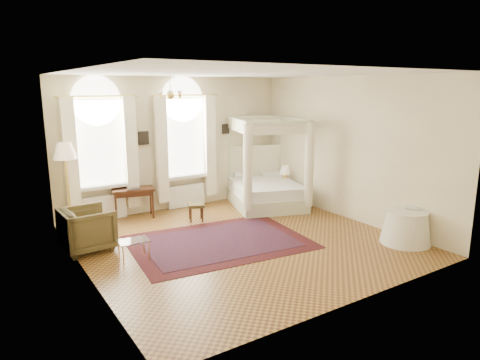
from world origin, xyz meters
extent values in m
plane|color=olive|center=(0.00, 0.00, 0.00)|extent=(6.00, 6.00, 0.00)
plane|color=beige|center=(0.00, 3.00, 1.65)|extent=(6.00, 0.00, 6.00)
plane|color=beige|center=(0.00, -3.00, 1.65)|extent=(6.00, 0.00, 6.00)
plane|color=beige|center=(-3.00, 0.00, 1.65)|extent=(0.00, 6.00, 6.00)
plane|color=beige|center=(3.00, 0.00, 1.65)|extent=(0.00, 6.00, 6.00)
plane|color=white|center=(0.00, 0.00, 3.30)|extent=(6.00, 6.00, 0.00)
cube|color=white|center=(-1.90, 2.97, 1.80)|extent=(1.10, 0.04, 1.90)
cylinder|color=white|center=(-1.90, 2.97, 2.75)|extent=(1.10, 0.04, 1.10)
cube|color=white|center=(-1.90, 2.88, 0.81)|extent=(1.32, 0.24, 0.08)
cube|color=#EFE5C5|center=(-2.57, 2.80, 1.55)|extent=(0.28, 0.14, 2.60)
cube|color=#EFE5C5|center=(-1.23, 2.80, 1.55)|extent=(0.28, 0.14, 2.60)
cube|color=white|center=(-1.90, 2.90, 0.30)|extent=(1.00, 0.12, 0.58)
cube|color=white|center=(0.20, 2.97, 1.80)|extent=(1.10, 0.04, 1.90)
cylinder|color=white|center=(0.20, 2.97, 2.75)|extent=(1.10, 0.04, 1.10)
cube|color=white|center=(0.20, 2.88, 0.81)|extent=(1.32, 0.24, 0.08)
cube|color=#EFE5C5|center=(-0.47, 2.80, 1.55)|extent=(0.28, 0.14, 2.60)
cube|color=#EFE5C5|center=(0.87, 2.80, 1.55)|extent=(0.28, 0.14, 2.60)
cube|color=white|center=(0.20, 2.90, 0.30)|extent=(1.00, 0.12, 0.58)
cylinder|color=gold|center=(-0.90, 1.20, 3.10)|extent=(0.02, 0.02, 0.40)
sphere|color=gold|center=(-0.90, 1.20, 2.88)|extent=(0.16, 0.16, 0.16)
sphere|color=beige|center=(-0.68, 1.20, 2.95)|extent=(0.07, 0.07, 0.07)
sphere|color=beige|center=(-0.79, 1.39, 2.95)|extent=(0.07, 0.07, 0.07)
sphere|color=beige|center=(-1.01, 1.39, 2.95)|extent=(0.07, 0.07, 0.07)
sphere|color=beige|center=(-1.12, 1.20, 2.95)|extent=(0.07, 0.07, 0.07)
sphere|color=beige|center=(-1.01, 1.01, 2.95)|extent=(0.07, 0.07, 0.07)
sphere|color=beige|center=(-0.79, 1.01, 2.95)|extent=(0.07, 0.07, 0.07)
cube|color=black|center=(-0.85, 2.97, 1.85)|extent=(0.26, 0.03, 0.32)
cube|color=black|center=(1.45, 2.97, 1.95)|extent=(0.22, 0.03, 0.26)
cube|color=beige|center=(2.00, 1.88, 0.18)|extent=(2.20, 2.46, 0.35)
cube|color=silver|center=(2.00, 1.88, 0.49)|extent=(2.08, 2.33, 0.27)
cube|color=#EFE5C5|center=(2.31, 2.81, 0.88)|extent=(1.60, 0.58, 1.17)
cube|color=beige|center=(1.57, 3.03, 1.12)|extent=(0.11, 0.11, 2.24)
cube|color=beige|center=(3.03, 2.56, 1.12)|extent=(0.11, 0.11, 2.24)
cube|color=beige|center=(0.97, 1.20, 1.12)|extent=(0.11, 0.11, 2.24)
cube|color=beige|center=(2.44, 0.72, 1.12)|extent=(0.11, 0.11, 2.24)
cube|color=beige|center=(2.30, 2.79, 2.24)|extent=(1.60, 0.58, 0.08)
cube|color=beige|center=(1.71, 0.96, 2.24)|extent=(1.60, 0.58, 0.08)
cube|color=beige|center=(1.27, 2.11, 2.24)|extent=(0.70, 1.97, 0.08)
cube|color=beige|center=(2.73, 1.64, 2.24)|extent=(0.70, 1.97, 0.08)
cube|color=#EFE5C5|center=(2.30, 2.79, 2.10)|extent=(1.64, 0.56, 0.27)
cube|color=#EFE5C5|center=(1.71, 0.96, 2.10)|extent=(1.64, 0.56, 0.27)
cube|color=#EFE5C5|center=(1.27, 2.11, 2.10)|extent=(0.68, 2.01, 0.27)
cube|color=#EFE5C5|center=(2.73, 1.64, 2.10)|extent=(0.68, 2.01, 0.27)
cylinder|color=#EFE5C5|center=(0.97, 1.20, 1.22)|extent=(0.21, 0.21, 2.05)
cylinder|color=#EFE5C5|center=(2.44, 0.72, 1.22)|extent=(0.21, 0.21, 2.05)
cube|color=#3C1C10|center=(2.70, 2.04, 0.27)|extent=(0.47, 0.44, 0.53)
cylinder|color=gold|center=(2.78, 2.06, 0.64)|extent=(0.12, 0.12, 0.21)
cone|color=beige|center=(2.78, 2.06, 0.84)|extent=(0.29, 0.29, 0.23)
cube|color=#3C1C10|center=(-1.27, 2.70, 0.69)|extent=(1.05, 0.70, 0.06)
cube|color=#3C1C10|center=(-1.27, 2.70, 0.60)|extent=(0.93, 0.59, 0.10)
cylinder|color=#3C1C10|center=(-1.63, 2.98, 0.34)|extent=(0.05, 0.05, 0.67)
cylinder|color=#3C1C10|center=(-0.81, 2.79, 0.34)|extent=(0.05, 0.05, 0.67)
cylinder|color=#3C1C10|center=(-1.72, 2.61, 0.34)|extent=(0.05, 0.05, 0.67)
cylinder|color=#3C1C10|center=(-0.90, 2.42, 0.34)|extent=(0.05, 0.05, 0.67)
imported|color=black|center=(-1.30, 2.58, 0.73)|extent=(0.35, 0.26, 0.02)
cube|color=#42381C|center=(-0.13, 1.70, 0.37)|extent=(0.46, 0.46, 0.07)
cylinder|color=#3C1C10|center=(-0.30, 1.62, 0.17)|extent=(0.04, 0.04, 0.34)
cylinder|color=#3C1C10|center=(-0.05, 1.52, 0.17)|extent=(0.04, 0.04, 0.34)
cylinder|color=#3C1C10|center=(-0.21, 1.87, 0.17)|extent=(0.04, 0.04, 0.34)
cylinder|color=#3C1C10|center=(0.04, 1.77, 0.17)|extent=(0.04, 0.04, 0.34)
imported|color=#4A3E20|center=(-2.70, 1.17, 0.41)|extent=(0.96, 0.94, 0.83)
cube|color=white|center=(-2.13, 0.25, 0.36)|extent=(0.55, 0.40, 0.02)
cylinder|color=gold|center=(-2.37, 0.11, 0.18)|extent=(0.02, 0.02, 0.36)
cylinder|color=gold|center=(-1.91, 0.08, 0.18)|extent=(0.02, 0.02, 0.36)
cylinder|color=gold|center=(-2.35, 0.41, 0.18)|extent=(0.02, 0.02, 0.36)
cylinder|color=gold|center=(-1.89, 0.39, 0.18)|extent=(0.02, 0.02, 0.36)
cylinder|color=gold|center=(-2.70, 2.70, 0.02)|extent=(0.33, 0.33, 0.03)
cylinder|color=gold|center=(-2.70, 2.70, 0.84)|extent=(0.04, 0.04, 1.67)
cone|color=beige|center=(-2.70, 2.70, 1.73)|extent=(0.49, 0.49, 0.36)
cube|color=#461013|center=(-0.40, 0.18, 0.00)|extent=(3.68, 2.82, 0.01)
cube|color=black|center=(-0.40, 0.18, 0.01)|extent=(3.09, 2.23, 0.01)
cone|color=white|center=(2.70, -1.87, 0.31)|extent=(0.97, 0.97, 0.63)
cylinder|color=white|center=(2.70, -1.87, 0.65)|extent=(0.80, 0.80, 0.04)
imported|color=black|center=(2.84, -1.90, 0.68)|extent=(0.33, 0.36, 0.03)
camera|label=1|loc=(-4.45, -6.86, 3.04)|focal=32.00mm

